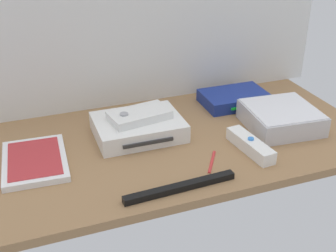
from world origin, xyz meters
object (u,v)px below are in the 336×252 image
mini_computer (281,117)px  network_router (234,98)px  stylus_pen (212,161)px  game_console (138,127)px  remote_wand (250,145)px  sensor_bar (180,187)px  game_case (35,161)px  remote_classic_pad (139,115)px

mini_computer → network_router: (-4.42, 16.50, -0.94)cm
mini_computer → stylus_pen: 25.45cm
game_console → remote_wand: bearing=-35.9°
stylus_pen → mini_computer: bearing=21.4°
network_router → remote_wand: (-8.81, -24.34, -0.19)cm
remote_wand → network_router: bearing=64.7°
remote_wand → sensor_bar: bearing=-163.0°
mini_computer → game_case: (-60.36, 3.91, -1.88)cm
remote_wand → remote_classic_pad: size_ratio=0.98×
game_console → sensor_bar: 24.94cm
stylus_pen → game_case: bearing=160.3°
remote_classic_pad → network_router: bearing=5.9°
sensor_bar → game_case: bearing=139.8°
stylus_pen → sensor_bar: bearing=-145.4°
stylus_pen → remote_classic_pad: bearing=122.1°
game_case → stylus_pen: bearing=-16.4°
mini_computer → remote_classic_pad: size_ratio=1.19×
network_router → remote_classic_pad: size_ratio=1.18×
game_console → game_case: size_ratio=1.07×
sensor_bar → network_router: bearing=45.6°
network_router → sensor_bar: 44.31cm
network_router → sensor_bar: (-29.62, -32.94, -1.00)cm
game_console → remote_classic_pad: 3.23cm
remote_wand → sensor_bar: size_ratio=0.63×
network_router → game_console: bearing=-164.4°
remote_wand → stylus_pen: (-10.37, -1.40, -1.16)cm
remote_classic_pad → game_console: bearing=-173.2°
remote_wand → remote_classic_pad: bearing=137.3°
remote_classic_pad → stylus_pen: 21.59cm
sensor_bar → mini_computer: bearing=23.3°
game_console → mini_computer: (35.10, -8.43, 0.44)cm
game_case → stylus_pen: (36.76, -13.16, -0.41)cm
remote_wand → stylus_pen: remote_wand is taller
game_console → sensor_bar: (1.06, -24.87, -1.50)cm
game_console → mini_computer: bearing=-12.7°
mini_computer → sensor_bar: 37.85cm
game_case → sensor_bar: 33.27cm
game_console → game_case: bearing=-169.1°
game_case → remote_classic_pad: bearing=13.5°
network_router → stylus_pen: bearing=-125.8°
game_console → sensor_bar: size_ratio=0.88×
sensor_bar → stylus_pen: bearing=32.1°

